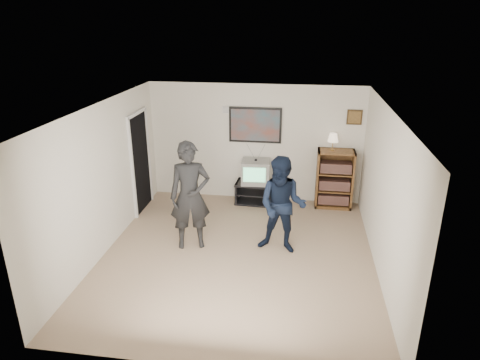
% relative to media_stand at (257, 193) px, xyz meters
% --- Properties ---
extents(room_shell, '(4.51, 5.00, 2.51)m').
position_rel_media_stand_xyz_m(room_shell, '(-0.09, -1.88, 1.02)').
color(room_shell, '#897057').
rests_on(room_shell, ground).
extents(media_stand, '(0.94, 0.55, 0.46)m').
position_rel_media_stand_xyz_m(media_stand, '(0.00, 0.00, 0.00)').
color(media_stand, black).
rests_on(media_stand, room_shell).
extents(crt_television, '(0.61, 0.53, 0.50)m').
position_rel_media_stand_xyz_m(crt_television, '(-0.04, 0.00, 0.48)').
color(crt_television, gray).
rests_on(crt_television, media_stand).
extents(bookshelf, '(0.75, 0.43, 1.23)m').
position_rel_media_stand_xyz_m(bookshelf, '(1.60, 0.05, 0.39)').
color(bookshelf, '#512F18').
rests_on(bookshelf, room_shell).
extents(table_lamp, '(0.22, 0.22, 0.35)m').
position_rel_media_stand_xyz_m(table_lamp, '(1.51, 0.08, 1.17)').
color(table_lamp, '#FFE2C1').
rests_on(table_lamp, bookshelf).
extents(person_tall, '(0.79, 0.63, 1.88)m').
position_rel_media_stand_xyz_m(person_tall, '(-0.94, -2.00, 0.71)').
color(person_tall, black).
rests_on(person_tall, room_shell).
extents(person_short, '(0.91, 0.75, 1.68)m').
position_rel_media_stand_xyz_m(person_short, '(0.61, -1.94, 0.61)').
color(person_short, black).
rests_on(person_short, room_shell).
extents(controller_left, '(0.06, 0.12, 0.03)m').
position_rel_media_stand_xyz_m(controller_left, '(-0.98, -1.82, 0.97)').
color(controller_left, white).
rests_on(controller_left, person_tall).
extents(controller_right, '(0.04, 0.12, 0.03)m').
position_rel_media_stand_xyz_m(controller_right, '(0.57, -1.69, 0.82)').
color(controller_right, white).
rests_on(controller_right, person_short).
extents(poster, '(1.10, 0.03, 0.75)m').
position_rel_media_stand_xyz_m(poster, '(-0.09, 0.25, 1.42)').
color(poster, black).
rests_on(poster, room_shell).
extents(air_vent, '(0.28, 0.02, 0.14)m').
position_rel_media_stand_xyz_m(air_vent, '(-0.64, 0.25, 1.72)').
color(air_vent, white).
rests_on(air_vent, room_shell).
extents(small_picture, '(0.30, 0.03, 0.30)m').
position_rel_media_stand_xyz_m(small_picture, '(1.91, 0.25, 1.65)').
color(small_picture, '#372611').
rests_on(small_picture, room_shell).
extents(doorway, '(0.03, 0.85, 2.00)m').
position_rel_media_stand_xyz_m(doorway, '(-2.33, -0.63, 0.77)').
color(doorway, black).
rests_on(doorway, room_shell).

